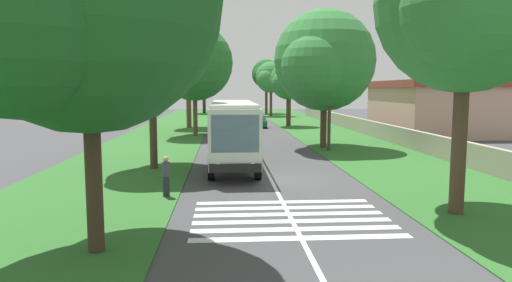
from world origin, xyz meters
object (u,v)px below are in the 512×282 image
at_px(roadside_tree_left_0, 192,65).
at_px(roadside_tree_left_2, 186,62).
at_px(roadside_tree_right_3, 459,9).
at_px(coach_bus, 233,130).
at_px(trailing_car_0, 230,128).
at_px(utility_pole, 330,93).
at_px(roadside_tree_left_1, 203,65).
at_px(roadside_building, 434,107).
at_px(roadside_tree_right_1, 270,78).
at_px(roadside_tree_left_4, 76,5).
at_px(roadside_tree_right_2, 288,82).
at_px(pedestrian, 166,176).
at_px(trailing_car_1, 258,122).
at_px(roadside_tree_right_4, 322,63).
at_px(roadside_tree_right_0, 266,75).
at_px(roadside_tree_left_3, 149,42).

bearing_deg(roadside_tree_left_0, roadside_tree_left_2, 7.80).
bearing_deg(roadside_tree_right_3, coach_bus, 35.74).
xyz_separation_m(trailing_car_0, utility_pole, (-13.00, -6.93, 3.50)).
bearing_deg(roadside_tree_left_1, roadside_building, -148.77).
xyz_separation_m(roadside_tree_right_1, roadside_tree_right_3, (-60.26, -0.60, 1.02)).
bearing_deg(trailing_car_0, roadside_tree_left_2, 31.68).
height_order(roadside_tree_left_4, roadside_tree_right_2, roadside_tree_left_4).
height_order(roadside_tree_right_2, pedestrian, roadside_tree_right_2).
bearing_deg(trailing_car_1, roadside_tree_left_1, 13.65).
relative_size(trailing_car_1, roadside_tree_right_4, 0.42).
xyz_separation_m(coach_bus, trailing_car_0, (19.28, -0.10, -1.48)).
distance_m(roadside_tree_left_0, roadside_tree_right_0, 40.82).
distance_m(roadside_tree_right_3, roadside_tree_right_4, 18.71).
xyz_separation_m(roadside_tree_left_0, roadside_tree_right_3, (-28.44, -11.11, 0.52)).
height_order(roadside_tree_left_1, roadside_building, roadside_tree_left_1).
height_order(roadside_tree_left_3, roadside_tree_right_2, roadside_tree_left_3).
bearing_deg(roadside_tree_left_4, roadside_tree_left_2, 0.63).
relative_size(roadside_tree_left_2, roadside_tree_right_3, 0.99).
distance_m(roadside_tree_left_0, roadside_tree_right_4, 14.17).
relative_size(roadside_tree_left_4, roadside_tree_right_0, 1.06).
relative_size(trailing_car_0, roadside_tree_right_1, 0.48).
bearing_deg(roadside_tree_right_4, roadside_tree_left_4, 153.35).
relative_size(roadside_tree_left_2, pedestrian, 6.16).
bearing_deg(roadside_building, roadside_tree_left_3, 127.08).
xyz_separation_m(roadside_tree_left_3, roadside_tree_right_4, (8.34, -11.40, -0.62)).
distance_m(trailing_car_1, roadside_tree_left_3, 29.62).
xyz_separation_m(utility_pole, pedestrian, (-13.76, 9.95, -3.26)).
distance_m(coach_bus, roadside_tree_right_0, 57.89).
bearing_deg(roadside_tree_right_1, roadside_tree_left_4, 169.91).
distance_m(roadside_tree_left_4, roadside_tree_right_0, 72.19).
distance_m(roadside_tree_left_0, roadside_tree_left_1, 41.81).
xyz_separation_m(roadside_tree_left_1, utility_pole, (-53.27, -11.36, -4.64)).
height_order(roadside_tree_right_2, roadside_tree_right_4, roadside_tree_right_4).
relative_size(trailing_car_0, roadside_tree_left_1, 0.34).
bearing_deg(roadside_tree_left_3, pedestrian, -166.77).
bearing_deg(roadside_tree_left_2, pedestrian, -177.00).
relative_size(trailing_car_1, roadside_building, 0.31).
xyz_separation_m(roadside_tree_right_2, roadside_tree_right_4, (-20.40, 0.25, 1.08)).
relative_size(roadside_tree_left_4, roadside_tree_right_4, 1.00).
distance_m(utility_pole, roadside_building, 18.33).
distance_m(roadside_tree_left_0, pedestrian, 25.94).
xyz_separation_m(trailing_car_0, roadside_tree_right_0, (37.99, -6.86, 6.31)).
height_order(roadside_building, pedestrian, roadside_building).
xyz_separation_m(roadside_tree_left_4, roadside_tree_right_0, (71.31, -11.24, 0.35)).
bearing_deg(utility_pole, roadside_building, -47.41).
height_order(roadside_tree_left_1, roadside_tree_right_0, roadside_tree_left_1).
xyz_separation_m(trailing_car_1, roadside_tree_left_2, (-0.37, 8.19, 6.81)).
xyz_separation_m(roadside_tree_right_1, pedestrian, (-57.10, 9.97, -5.31)).
height_order(roadside_tree_left_0, roadside_tree_left_1, roadside_tree_left_1).
bearing_deg(roadside_tree_left_3, utility_pole, -60.46).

